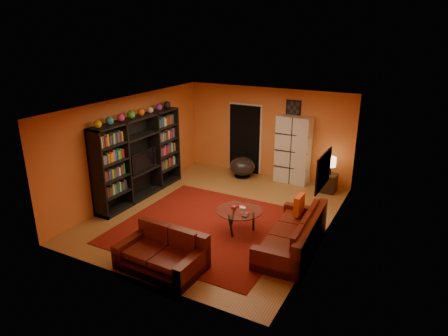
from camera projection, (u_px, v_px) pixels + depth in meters
The scene contains 20 objects.
floor at pixel (218, 213), 9.51m from camera, with size 6.00×6.00×0.00m, color brown.
ceiling at pixel (217, 105), 8.64m from camera, with size 6.00×6.00×0.00m, color white.
wall_back at pixel (267, 133), 11.58m from camera, with size 6.00×6.00×0.00m, color #CC672C.
wall_front at pixel (130, 213), 6.57m from camera, with size 6.00×6.00×0.00m, color #CC672C.
wall_left at pixel (132, 147), 10.18m from camera, with size 6.00×6.00×0.00m, color #CC672C.
wall_right at pixel (327, 180), 7.97m from camera, with size 6.00×6.00×0.00m, color #CC672C.
rug at pixel (207, 226), 8.88m from camera, with size 3.60×3.60×0.01m, color #570E09.
doorway at pixel (245, 139), 11.94m from camera, with size 0.95×0.10×2.04m, color black.
wall_art_right at pixel (324, 170), 7.63m from camera, with size 0.03×1.00×0.70m, color black.
wall_art_back at pixel (293, 109), 10.98m from camera, with size 0.42×0.03×0.52m, color black.
entertainment_unit at pixel (139, 158), 10.16m from camera, with size 0.45×3.00×2.10m, color black.
tv at pixel (141, 160), 10.15m from camera, with size 0.12×0.95×0.55m, color black.
sofa at pixel (296, 236), 7.91m from camera, with size 1.03×2.30×0.85m.
loveseat at pixel (164, 253), 7.32m from camera, with size 1.59×1.00×0.85m.
throw_pillow at pixel (299, 205), 8.48m from camera, with size 0.12×0.42×0.42m, color #EA521A.
coffee_table at pixel (239, 212), 8.53m from camera, with size 1.00×1.00×0.50m.
storage_cabinet at pixel (293, 150), 11.14m from camera, with size 0.95×0.42×1.90m, color beige.
bowl_chair at pixel (242, 167), 11.73m from camera, with size 0.74×0.74×0.60m.
side_table at pixel (329, 183), 10.67m from camera, with size 0.40×0.40×0.50m, color black.
table_lamp at pixel (330, 162), 10.48m from camera, with size 0.29×0.29×0.48m.
Camera 1 is at (4.15, -7.54, 4.19)m, focal length 32.00 mm.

